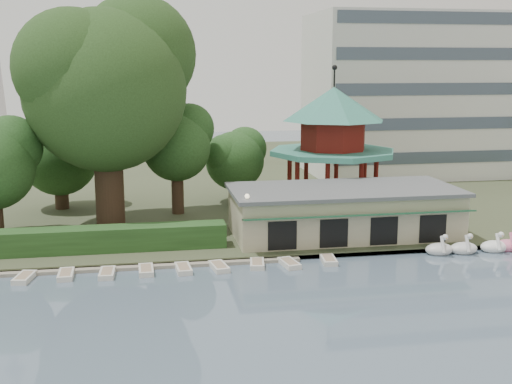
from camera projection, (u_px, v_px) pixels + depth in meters
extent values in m
plane|color=slate|center=(281.00, 371.00, 30.14)|extent=(220.00, 220.00, 0.00)
cube|color=#424930|center=(193.00, 178.00, 80.33)|extent=(220.00, 70.00, 0.40)
cube|color=gray|center=(231.00, 260.00, 46.82)|extent=(220.00, 0.60, 0.30)
cube|color=gray|center=(61.00, 270.00, 44.69)|extent=(34.00, 1.60, 0.24)
cube|color=tan|center=(343.00, 213.00, 52.67)|extent=(18.00, 8.00, 3.60)
cube|color=#595B5E|center=(344.00, 190.00, 52.29)|extent=(18.60, 8.60, 0.30)
cube|color=#194C2D|center=(361.00, 215.00, 48.36)|extent=(18.00, 1.59, 0.45)
cylinder|color=tan|center=(331.00, 201.00, 62.90)|extent=(10.40, 10.40, 1.20)
cylinder|color=#36826F|center=(333.00, 152.00, 61.96)|extent=(12.40, 12.40, 0.50)
cylinder|color=maroon|center=(333.00, 135.00, 61.64)|extent=(6.40, 6.40, 2.80)
cone|color=#36826F|center=(334.00, 104.00, 61.05)|extent=(10.00, 10.00, 3.20)
cylinder|color=black|center=(334.00, 77.00, 60.57)|extent=(0.16, 0.16, 1.80)
cube|color=silver|center=(429.00, 95.00, 81.53)|extent=(30.00, 14.00, 20.00)
cube|color=#284E20|center=(23.00, 243.00, 47.14)|extent=(30.00, 2.00, 1.80)
cylinder|color=black|center=(247.00, 223.00, 48.28)|extent=(0.12, 0.12, 4.00)
sphere|color=beige|center=(247.00, 196.00, 47.87)|extent=(0.36, 0.36, 0.36)
cylinder|color=#3A281C|center=(109.00, 173.00, 54.66)|extent=(2.44, 2.44, 9.39)
sphere|color=#28461C|center=(105.00, 91.00, 53.31)|extent=(13.57, 13.57, 13.57)
sphere|color=#28461C|center=(137.00, 54.00, 55.16)|extent=(10.18, 10.18, 10.18)
sphere|color=#28461C|center=(73.00, 68.00, 51.23)|extent=(9.50, 9.50, 9.50)
sphere|color=#284E20|center=(11.00, 147.00, 51.94)|extent=(5.14, 5.14, 5.14)
cylinder|color=#3A281C|center=(178.00, 187.00, 59.97)|extent=(1.14, 1.14, 5.05)
sphere|color=#284E20|center=(177.00, 147.00, 59.24)|extent=(6.31, 6.31, 6.31)
sphere|color=#284E20|center=(189.00, 129.00, 60.06)|extent=(4.73, 4.73, 4.73)
sphere|color=#284E20|center=(164.00, 137.00, 58.25)|extent=(4.42, 4.42, 4.42)
cylinder|color=#3A281C|center=(235.00, 186.00, 65.01)|extent=(1.06, 1.06, 3.44)
sphere|color=#284E20|center=(235.00, 161.00, 64.52)|extent=(5.92, 5.92, 5.92)
sphere|color=#284E20|center=(245.00, 148.00, 65.36)|extent=(4.44, 4.44, 4.44)
sphere|color=#284E20|center=(225.00, 155.00, 63.64)|extent=(4.14, 4.14, 4.14)
cylinder|color=#3A281C|center=(61.00, 188.00, 62.06)|extent=(1.30, 1.30, 4.02)
sphere|color=#284E20|center=(59.00, 158.00, 61.48)|extent=(7.25, 7.25, 7.25)
sphere|color=#284E20|center=(75.00, 143.00, 62.53)|extent=(5.44, 5.44, 5.44)
sphere|color=#284E20|center=(44.00, 151.00, 60.41)|extent=(5.07, 5.07, 5.07)
ellipsoid|color=silver|center=(439.00, 249.00, 48.73)|extent=(2.16, 1.44, 0.99)
cylinder|color=silver|center=(443.00, 244.00, 48.09)|extent=(0.26, 0.79, 1.29)
sphere|color=silver|center=(445.00, 237.00, 47.68)|extent=(0.44, 0.44, 0.44)
ellipsoid|color=silver|center=(464.00, 249.00, 48.97)|extent=(2.16, 1.44, 0.99)
cylinder|color=silver|center=(468.00, 244.00, 48.33)|extent=(0.26, 0.79, 1.29)
sphere|color=silver|center=(470.00, 236.00, 47.92)|extent=(0.44, 0.44, 0.44)
ellipsoid|color=white|center=(494.00, 247.00, 49.45)|extent=(2.16, 1.44, 0.99)
cylinder|color=white|center=(498.00, 242.00, 48.81)|extent=(0.26, 0.79, 1.29)
sphere|color=white|center=(501.00, 235.00, 48.39)|extent=(0.44, 0.44, 0.44)
ellipsoid|color=pink|center=(508.00, 246.00, 49.75)|extent=(2.16, 1.44, 0.99)
cylinder|color=pink|center=(512.00, 241.00, 49.11)|extent=(0.26, 0.79, 1.29)
cube|color=silver|center=(24.00, 278.00, 42.81)|extent=(1.37, 2.44, 0.36)
cube|color=silver|center=(66.00, 274.00, 43.45)|extent=(1.05, 2.32, 0.36)
cube|color=silver|center=(107.00, 273.00, 43.71)|extent=(1.09, 2.34, 0.36)
cube|color=silver|center=(146.00, 270.00, 44.36)|extent=(1.05, 2.32, 0.36)
cube|color=silver|center=(183.00, 269.00, 44.70)|extent=(1.16, 2.37, 0.36)
cube|color=silver|center=(219.00, 267.00, 45.11)|extent=(1.35, 2.43, 0.36)
cube|color=silver|center=(257.00, 264.00, 45.81)|extent=(1.35, 2.43, 0.36)
cube|color=silver|center=(289.00, 263.00, 45.89)|extent=(1.36, 2.43, 0.36)
cube|color=silver|center=(328.00, 260.00, 46.71)|extent=(1.23, 2.39, 0.36)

